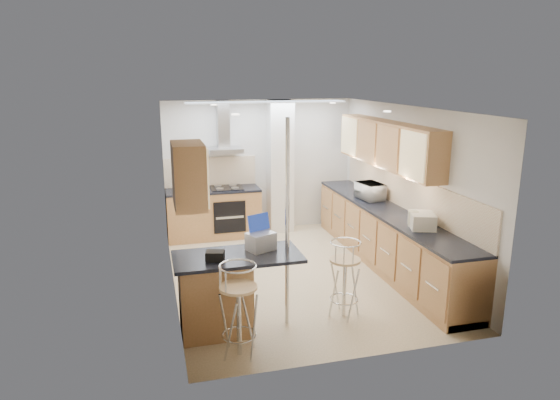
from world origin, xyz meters
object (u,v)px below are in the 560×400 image
object	(u,v)px
laptop	(261,241)
bar_stool_end	(345,279)
bar_stool_near	(239,310)
microwave	(370,191)
bread_bin	(422,221)

from	to	relation	value
laptop	bar_stool_end	distance (m)	1.18
bar_stool_end	bar_stool_near	bearing A→B (deg)	138.37
laptop	bar_stool_end	bearing A→B (deg)	-28.29
microwave	bar_stool_near	bearing A→B (deg)	126.02
microwave	bread_bin	world-z (taller)	microwave
microwave	bar_stool_end	distance (m)	2.53
microwave	laptop	distance (m)	3.08
bar_stool_near	bread_bin	world-z (taller)	bread_bin
laptop	bar_stool_near	world-z (taller)	laptop
bar_stool_end	bread_bin	distance (m)	1.46
microwave	bar_stool_end	size ratio (longest dim) A/B	0.50
laptop	bar_stool_near	bearing A→B (deg)	-144.22
laptop	bar_stool_near	xyz separation A→B (m)	(-0.39, -0.65, -0.52)
microwave	bar_stool_near	world-z (taller)	microwave
laptop	bar_stool_end	world-z (taller)	laptop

